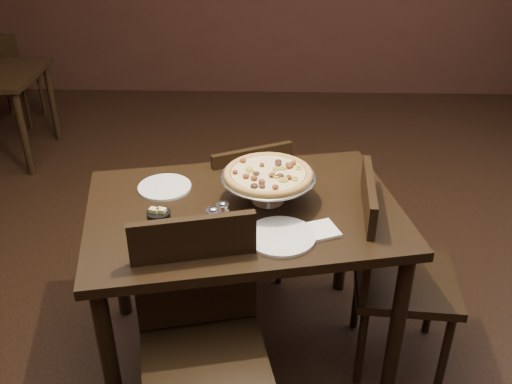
{
  "coord_description": "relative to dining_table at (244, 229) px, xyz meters",
  "views": [
    {
      "loc": [
        0.15,
        -2.16,
        2.1
      ],
      "look_at": [
        0.08,
        -0.06,
        0.87
      ],
      "focal_mm": 40.0,
      "sensor_mm": 36.0,
      "label": 1
    }
  ],
  "objects": [
    {
      "name": "packet_caddy",
      "position": [
        -0.34,
        -0.14,
        0.14
      ],
      "size": [
        0.1,
        0.1,
        0.07
      ],
      "rotation": [
        0.0,
        0.0,
        -0.31
      ],
      "color": "black",
      "rests_on": "dining_table"
    },
    {
      "name": "dining_table",
      "position": [
        0.0,
        0.0,
        0.0
      ],
      "size": [
        1.47,
        1.12,
        0.82
      ],
      "rotation": [
        0.0,
        0.0,
        0.2
      ],
      "color": "black",
      "rests_on": "ground"
    },
    {
      "name": "plate_near",
      "position": [
        0.15,
        -0.22,
        0.12
      ],
      "size": [
        0.27,
        0.27,
        0.01
      ],
      "primitive_type": "cylinder",
      "color": "white",
      "rests_on": "dining_table"
    },
    {
      "name": "bg_chair_far",
      "position": [
        -2.21,
        2.71,
        -0.25
      ],
      "size": [
        0.41,
        0.41,
        0.85
      ],
      "rotation": [
        0.0,
        0.0,
        3.1
      ],
      "color": "black",
      "rests_on": "ground"
    },
    {
      "name": "parmesan_shaker",
      "position": [
        -0.08,
        -0.11,
        0.15
      ],
      "size": [
        0.05,
        0.05,
        0.09
      ],
      "color": "beige",
      "rests_on": "dining_table"
    },
    {
      "name": "chair_side",
      "position": [
        0.65,
        -0.02,
        -0.19
      ],
      "size": [
        0.48,
        0.48,
        0.97
      ],
      "rotation": [
        0.0,
        0.0,
        1.5
      ],
      "color": "black",
      "rests_on": "ground"
    },
    {
      "name": "room",
      "position": [
        0.03,
        0.13,
        0.69
      ],
      "size": [
        6.04,
        7.04,
        2.84
      ],
      "color": "black",
      "rests_on": "ground"
    },
    {
      "name": "pepper_flake_shaker",
      "position": [
        -0.11,
        -0.18,
        0.16
      ],
      "size": [
        0.06,
        0.06,
        0.11
      ],
      "color": "maroon",
      "rests_on": "dining_table"
    },
    {
      "name": "serving_spatula",
      "position": [
        0.23,
        -0.03,
        0.24
      ],
      "size": [
        0.16,
        0.16,
        0.02
      ],
      "rotation": [
        0.0,
        0.0,
        -0.94
      ],
      "color": "#ACADB3",
      "rests_on": "pizza_stand"
    },
    {
      "name": "chair_far",
      "position": [
        -0.03,
        0.53,
        -0.23
      ],
      "size": [
        0.55,
        0.55,
        0.89
      ],
      "rotation": [
        0.0,
        0.0,
        3.57
      ],
      "color": "black",
      "rests_on": "ground"
    },
    {
      "name": "pizza_stand",
      "position": [
        0.1,
        0.05,
        0.24
      ],
      "size": [
        0.4,
        0.4,
        0.17
      ],
      "color": "#ACADB3",
      "rests_on": "dining_table"
    },
    {
      "name": "napkin_stack",
      "position": [
        0.31,
        -0.17,
        0.12
      ],
      "size": [
        0.16,
        0.16,
        0.01
      ],
      "primitive_type": "cube",
      "rotation": [
        0.0,
        0.0,
        0.37
      ],
      "color": "white",
      "rests_on": "dining_table"
    },
    {
      "name": "chair_near",
      "position": [
        -0.14,
        -0.48,
        -0.17
      ],
      "size": [
        0.56,
        0.56,
        1.0
      ],
      "rotation": [
        0.0,
        0.0,
        0.23
      ],
      "color": "black",
      "rests_on": "ground"
    },
    {
      "name": "plate_left",
      "position": [
        -0.36,
        0.15,
        0.11
      ],
      "size": [
        0.24,
        0.24,
        0.01
      ],
      "primitive_type": "cylinder",
      "color": "white",
      "rests_on": "dining_table"
    }
  ]
}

